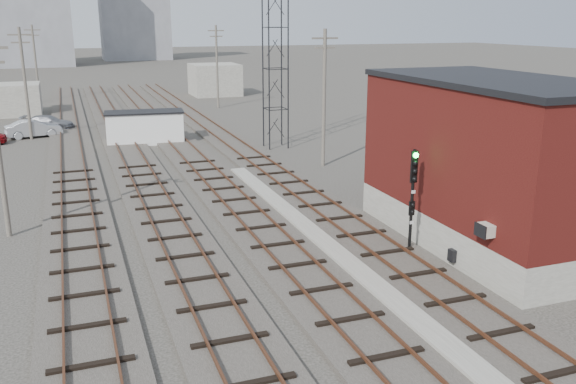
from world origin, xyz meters
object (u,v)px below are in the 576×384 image
signal_mast (413,192)px  car_silver (34,129)px  switch_stand (119,136)px  car_grey (48,123)px  site_trailer (145,127)px

signal_mast → car_silver: signal_mast is taller
switch_stand → car_grey: bearing=123.4°
site_trailer → car_grey: site_trailer is taller
switch_stand → car_silver: 8.34m
signal_mast → car_silver: 37.47m
car_silver → car_grey: size_ratio=0.98×
car_silver → car_grey: bearing=-28.8°
signal_mast → switch_stand: signal_mast is taller
switch_stand → car_silver: bearing=142.1°
switch_stand → car_grey: 10.12m
switch_stand → car_silver: size_ratio=0.30×
signal_mast → car_silver: bearing=115.3°
car_silver → car_grey: 3.48m
site_trailer → car_grey: bearing=134.5°
signal_mast → site_trailer: size_ratio=0.70×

